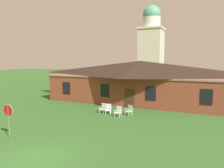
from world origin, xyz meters
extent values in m
plane|color=#336028|center=(0.00, 0.00, 0.00)|extent=(200.00, 200.00, 0.00)
cube|color=brown|center=(0.00, 18.89, 1.60)|extent=(21.68, 10.00, 3.20)
cube|color=#8C6458|center=(0.00, 18.89, 3.28)|extent=(22.12, 10.20, 0.16)
pyramid|color=black|center=(0.00, 18.89, 4.28)|extent=(22.55, 10.40, 1.84)
cube|color=black|center=(-8.13, 13.86, 1.76)|extent=(1.10, 0.06, 1.50)
cube|color=black|center=(-2.71, 13.86, 1.76)|extent=(1.10, 0.06, 1.50)
cube|color=black|center=(2.71, 13.86, 1.76)|extent=(1.10, 0.06, 1.50)
cube|color=black|center=(8.13, 13.86, 1.76)|extent=(1.10, 0.06, 1.50)
cube|color=#422819|center=(0.33, 13.86, 1.05)|extent=(1.10, 0.06, 2.10)
cube|color=beige|center=(-3.56, 38.48, 5.94)|extent=(4.80, 4.80, 11.89)
cube|color=silver|center=(-3.56, 38.48, 12.07)|extent=(5.18, 5.18, 0.36)
cylinder|color=silver|center=(-3.56, 38.48, 13.35)|extent=(3.80, 3.80, 2.20)
sphere|color=#569E84|center=(-3.56, 38.48, 15.13)|extent=(3.88, 3.88, 3.88)
cone|color=#569E84|center=(-3.56, 38.48, 17.47)|extent=(0.24, 0.24, 1.00)
cylinder|color=slate|center=(-3.87, 1.61, 1.11)|extent=(0.07, 0.07, 2.22)
cylinder|color=white|center=(-3.88, 1.62, 1.90)|extent=(0.81, 0.03, 0.81)
cylinder|color=#B71414|center=(-3.87, 1.60, 1.90)|extent=(0.76, 0.03, 0.76)
cube|color=silver|center=(-1.02, 10.18, 0.18)|extent=(0.05, 0.05, 0.36)
cube|color=silver|center=(-1.48, 10.19, 0.18)|extent=(0.05, 0.05, 0.36)
cube|color=silver|center=(-1.02, 10.63, 0.18)|extent=(0.05, 0.05, 0.36)
cube|color=silver|center=(-1.48, 10.63, 0.18)|extent=(0.05, 0.05, 0.36)
cube|color=silver|center=(-1.25, 10.41, 0.39)|extent=(0.54, 0.52, 0.05)
cube|color=silver|center=(-1.25, 10.72, 0.69)|extent=(0.51, 0.19, 0.54)
cube|color=silver|center=(-0.96, 10.38, 0.58)|extent=(0.06, 0.47, 0.03)
cube|color=silver|center=(-0.96, 10.22, 0.47)|extent=(0.04, 0.04, 0.22)
cube|color=silver|center=(-1.54, 10.39, 0.58)|extent=(0.06, 0.47, 0.03)
cube|color=silver|center=(-1.54, 10.22, 0.47)|extent=(0.04, 0.04, 0.22)
cube|color=white|center=(-0.31, 10.20, 0.18)|extent=(0.06, 0.06, 0.36)
cube|color=white|center=(-0.74, 10.06, 0.18)|extent=(0.06, 0.06, 0.36)
cube|color=white|center=(-0.44, 10.62, 0.18)|extent=(0.06, 0.06, 0.36)
cube|color=white|center=(-0.88, 10.48, 0.18)|extent=(0.06, 0.06, 0.36)
cube|color=white|center=(-0.59, 10.34, 0.39)|extent=(0.67, 0.66, 0.05)
cube|color=white|center=(-0.69, 10.63, 0.69)|extent=(0.55, 0.34, 0.54)
cube|color=white|center=(-0.31, 10.41, 0.58)|extent=(0.20, 0.46, 0.03)
cube|color=white|center=(-0.26, 10.25, 0.47)|extent=(0.05, 0.05, 0.22)
cube|color=white|center=(-0.86, 10.23, 0.58)|extent=(0.20, 0.46, 0.03)
cube|color=white|center=(-0.81, 10.07, 0.47)|extent=(0.05, 0.05, 0.22)
cube|color=silver|center=(0.90, 9.54, 0.18)|extent=(0.05, 0.05, 0.36)
cube|color=silver|center=(0.44, 9.55, 0.18)|extent=(0.05, 0.05, 0.36)
cube|color=silver|center=(0.91, 9.98, 0.18)|extent=(0.05, 0.05, 0.36)
cube|color=silver|center=(0.45, 9.99, 0.18)|extent=(0.05, 0.05, 0.36)
cube|color=silver|center=(0.67, 9.76, 0.39)|extent=(0.55, 0.54, 0.05)
cube|color=silver|center=(0.68, 10.08, 0.69)|extent=(0.52, 0.21, 0.54)
cube|color=silver|center=(0.96, 9.74, 0.58)|extent=(0.07, 0.47, 0.03)
cube|color=silver|center=(0.96, 9.57, 0.47)|extent=(0.04, 0.04, 0.22)
cube|color=silver|center=(0.38, 9.75, 0.58)|extent=(0.07, 0.47, 0.03)
cube|color=silver|center=(0.38, 9.59, 0.47)|extent=(0.04, 0.04, 0.22)
cube|color=silver|center=(1.53, 10.34, 0.18)|extent=(0.06, 0.06, 0.36)
cube|color=silver|center=(1.10, 10.51, 0.18)|extent=(0.06, 0.06, 0.36)
cube|color=silver|center=(1.69, 10.75, 0.18)|extent=(0.06, 0.06, 0.36)
cube|color=silver|center=(1.26, 10.92, 0.18)|extent=(0.06, 0.06, 0.36)
cube|color=silver|center=(1.39, 10.63, 0.39)|extent=(0.69, 0.68, 0.05)
cube|color=silver|center=(1.51, 10.92, 0.69)|extent=(0.55, 0.36, 0.54)
cube|color=silver|center=(1.66, 10.51, 0.58)|extent=(0.23, 0.46, 0.03)
cube|color=silver|center=(1.60, 10.35, 0.47)|extent=(0.05, 0.05, 0.22)
cube|color=silver|center=(1.12, 10.72, 0.58)|extent=(0.23, 0.46, 0.03)
cube|color=silver|center=(1.06, 10.57, 0.47)|extent=(0.05, 0.05, 0.22)
camera|label=1|loc=(8.30, -8.40, 5.19)|focal=34.59mm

